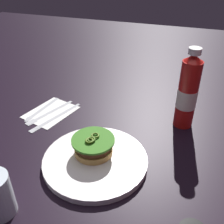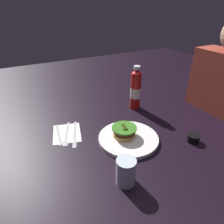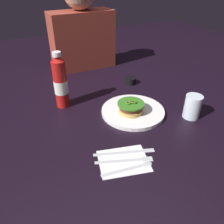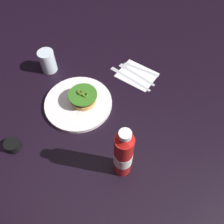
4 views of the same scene
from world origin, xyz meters
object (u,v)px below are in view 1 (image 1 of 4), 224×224
Objects in this scene: fork_utensil at (46,113)px; burger_sandwich at (93,146)px; butter_knife at (53,118)px; spoon_utensil at (37,112)px; dinner_plate at (95,160)px; ketchup_bottle at (188,93)px; napkin at (51,112)px.

burger_sandwich is at bearing 58.16° from fork_utensil.
spoon_utensil is at bearing -104.02° from butter_knife.
butter_knife is at bearing -125.01° from dinner_plate.
dinner_plate reaches higher than fork_utensil.
dinner_plate is at bearing 59.59° from spoon_utensil.
butter_knife is at bearing -75.20° from ketchup_bottle.
ketchup_bottle is (-0.24, 0.22, 0.08)m from burger_sandwich.
burger_sandwich reaches higher than fork_utensil.
ketchup_bottle is 0.46m from napkin.
ketchup_bottle reaches higher than napkin.
spoon_utensil is at bearing -120.41° from dinner_plate.
ketchup_bottle reaches higher than burger_sandwich.
burger_sandwich is 0.31m from spoon_utensil.
burger_sandwich is at bearing -148.32° from dinner_plate.
ketchup_bottle reaches higher than fork_utensil.
fork_utensil is (-0.17, -0.25, -0.00)m from dinner_plate.
spoon_utensil is 0.84× the size of butter_knife.
burger_sandwich is at bearing 57.20° from butter_knife.
dinner_plate reaches higher than spoon_utensil.
butter_knife is (0.04, 0.03, 0.00)m from napkin.
dinner_plate is 0.30m from napkin.
ketchup_bottle is at bearing 141.76° from dinner_plate.
fork_utensil is at bearing -78.47° from ketchup_bottle.
spoon_utensil is (0.09, -0.49, -0.11)m from ketchup_bottle.
spoon_utensil is at bearing -67.31° from napkin.
butter_knife is (0.02, 0.04, 0.00)m from fork_utensil.
napkin is at bearing 158.71° from fork_utensil.
spoon_utensil is at bearing -79.31° from ketchup_bottle.
spoon_utensil and fork_utensil have the same top height.
butter_knife reaches higher than napkin.
dinner_plate is 1.69× the size of napkin.
spoon_utensil is 0.07m from butter_knife.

